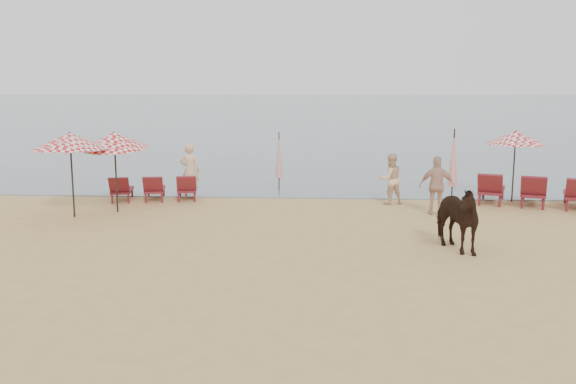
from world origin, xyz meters
name	(u,v)px	position (x,y,z in m)	size (l,w,h in m)	color
ground	(272,303)	(0.00, 0.00, 0.00)	(120.00, 120.00, 0.00)	tan
sea	(318,107)	(0.00, 80.00, 0.00)	(160.00, 140.00, 0.06)	#51606B
lounger_cluster_left	(154,188)	(-4.57, 9.37, 0.41)	(2.94, 2.07, 0.59)	maroon
lounger_cluster_right	(533,191)	(7.33, 9.07, 0.49)	(3.66, 2.81, 0.71)	maroon
umbrella_open_left_a	(70,141)	(-6.20, 6.80, 2.17)	(2.12, 2.12, 2.42)	black
umbrella_open_left_b	(114,140)	(-5.19, 7.53, 2.13)	(1.93, 1.97, 2.46)	black
umbrella_open_right	(516,138)	(6.92, 9.85, 2.05)	(1.87, 1.87, 2.28)	black
umbrella_closed_left	(279,155)	(-0.67, 11.28, 1.28)	(0.25, 0.25, 2.08)	black
umbrella_closed_right	(453,158)	(4.90, 9.33, 1.46)	(0.29, 0.29, 2.37)	black
cow	(453,217)	(3.84, 3.74, 0.78)	(0.84, 1.84, 1.56)	black
beachgoer_left	(190,171)	(-3.50, 9.89, 0.92)	(0.67, 0.44, 1.84)	#D8AF87
beachgoer_right_a	(390,179)	(2.97, 9.27, 0.79)	(0.77, 0.60, 1.59)	#DCB189
beachgoer_right_b	(437,186)	(4.14, 7.68, 0.85)	(1.00, 0.42, 1.70)	tan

